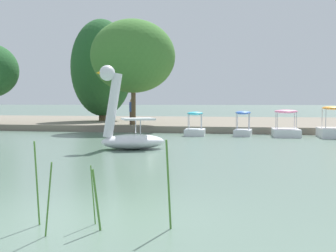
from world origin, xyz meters
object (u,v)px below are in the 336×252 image
pedal_boat_cyan (195,129)px  pedal_boat_blue (243,128)px  pedal_boat_pink (286,129)px  person_on_path (131,111)px  tree_willow_near_path (102,68)px  swan_boat (128,130)px  tree_sapling_by_fence (133,56)px  pedal_boat_orange (332,129)px

pedal_boat_cyan → pedal_boat_blue: bearing=6.5°
pedal_boat_pink → person_on_path: bearing=161.5°
pedal_boat_pink → pedal_boat_cyan: 5.02m
pedal_boat_pink → pedal_boat_cyan: (-5.02, -0.17, -0.03)m
pedal_boat_blue → tree_willow_near_path: tree_willow_near_path is taller
swan_boat → tree_sapling_by_fence: 12.79m
pedal_boat_pink → tree_sapling_by_fence: bearing=161.4°
swan_boat → pedal_boat_blue: (4.14, 8.59, -0.32)m
pedal_boat_blue → person_on_path: (-7.44, 3.13, 0.85)m
pedal_boat_cyan → person_on_path: bearing=144.2°
pedal_boat_cyan → person_on_path: 5.94m
pedal_boat_cyan → tree_sapling_by_fence: size_ratio=0.27×
swan_boat → pedal_boat_blue: 9.54m
pedal_boat_blue → pedal_boat_cyan: bearing=-173.5°
pedal_boat_blue → tree_willow_near_path: bearing=143.2°
pedal_boat_orange → tree_sapling_by_fence: (-12.04, 3.40, 4.43)m
pedal_boat_orange → pedal_boat_cyan: size_ratio=1.23×
pedal_boat_cyan → person_on_path: (-4.76, 3.44, 0.91)m
swan_boat → pedal_boat_orange: 12.15m
pedal_boat_blue → tree_sapling_by_fence: bearing=157.0°
person_on_path → pedal_boat_blue: bearing=-22.8°
pedal_boat_orange → pedal_boat_cyan: (-7.42, -0.00, -0.09)m
tree_willow_near_path → pedal_boat_pink: bearing=-32.2°
swan_boat → pedal_boat_blue: size_ratio=1.84×
person_on_path → pedal_boat_orange: bearing=-15.7°
swan_boat → tree_willow_near_path: size_ratio=0.42×
pedal_boat_orange → tree_sapling_by_fence: 13.27m
pedal_boat_orange → pedal_boat_blue: size_ratio=1.32×
pedal_boat_blue → pedal_boat_pink: bearing=-3.5°
tree_willow_near_path → person_on_path: tree_willow_near_path is taller
pedal_boat_blue → tree_sapling_by_fence: tree_sapling_by_fence is taller
pedal_boat_orange → tree_sapling_by_fence: tree_sapling_by_fence is taller
pedal_boat_orange → tree_sapling_by_fence: bearing=164.2°
pedal_boat_orange → tree_sapling_by_fence: size_ratio=0.33×
pedal_boat_orange → tree_willow_near_path: size_ratio=0.30×
pedal_boat_pink → swan_boat: bearing=-127.5°
pedal_boat_cyan → tree_willow_near_path: size_ratio=0.24×
swan_boat → tree_willow_near_path: bearing=113.0°
tree_sapling_by_fence → tree_willow_near_path: size_ratio=0.91×
swan_boat → pedal_boat_pink: bearing=52.5°
pedal_boat_blue → tree_willow_near_path: (-11.42, 8.54, 4.15)m
pedal_boat_pink → tree_willow_near_path: size_ratio=0.31×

